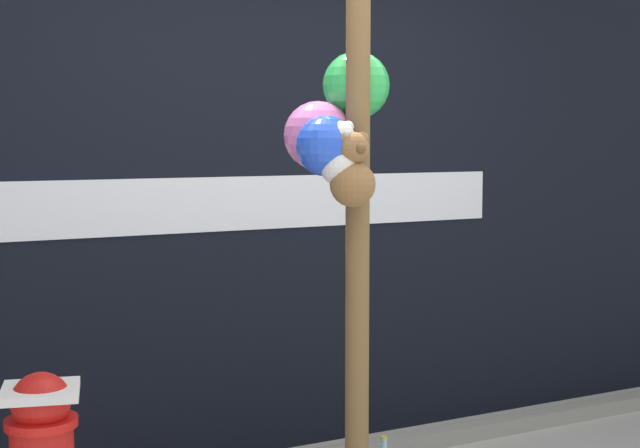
# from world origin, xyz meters

# --- Properties ---
(building_wall) EXTENTS (10.00, 0.21, 3.11)m
(building_wall) POSITION_xyz_m (-0.00, 1.73, 1.55)
(building_wall) COLOR black
(building_wall) RESTS_ON ground_plane
(memorial_post) EXTENTS (0.55, 0.42, 2.97)m
(memorial_post) POSITION_xyz_m (-0.26, 0.38, 1.75)
(memorial_post) COLOR brown
(memorial_post) RESTS_ON ground_plane
(litter_2) EXTENTS (0.12, 0.15, 0.01)m
(litter_2) POSITION_xyz_m (0.99, 1.38, 0.00)
(litter_2) COLOR tan
(litter_2) RESTS_ON ground_plane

